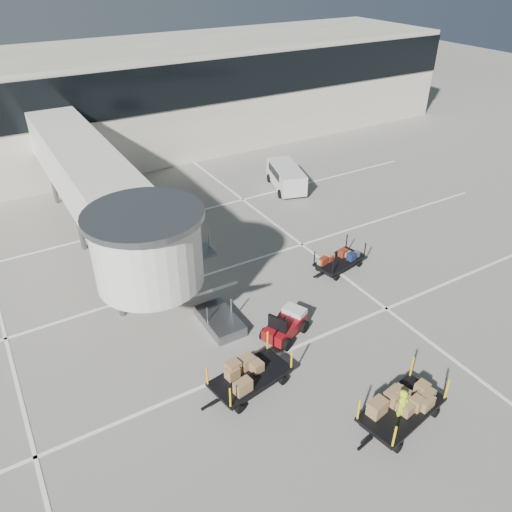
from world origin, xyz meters
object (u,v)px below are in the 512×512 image
object	(u,v)px
baggage_tug	(285,326)
minivan	(286,175)
suitcase_cart	(339,261)
box_cart_far	(251,376)
ground_worker	(402,409)
box_cart_near	(402,411)

from	to	relation	value
baggage_tug	minivan	world-z (taller)	minivan
baggage_tug	suitcase_cart	distance (m)	6.22
box_cart_far	ground_worker	bearing A→B (deg)	-59.40
baggage_tug	suitcase_cart	bearing A→B (deg)	4.70
suitcase_cart	minivan	world-z (taller)	minivan
suitcase_cart	ground_worker	bearing A→B (deg)	-128.46
baggage_tug	box_cart_far	size ratio (longest dim) A/B	0.61
baggage_tug	box_cart_near	distance (m)	6.25
suitcase_cart	box_cart_far	distance (m)	9.63
box_cart_far	suitcase_cart	bearing A→B (deg)	21.00
suitcase_cart	box_cart_near	world-z (taller)	box_cart_near
ground_worker	baggage_tug	bearing A→B (deg)	83.16
box_cart_far	ground_worker	xyz separation A→B (m)	(3.66, -4.33, 0.29)
suitcase_cart	box_cart_far	xyz separation A→B (m)	(-8.30, -4.90, 0.09)
minivan	suitcase_cart	bearing A→B (deg)	-91.60
ground_worker	box_cart_far	bearing A→B (deg)	115.92
baggage_tug	minivan	distance (m)	15.92
baggage_tug	ground_worker	xyz separation A→B (m)	(0.81, -6.22, 0.33)
suitcase_cart	box_cart_near	size ratio (longest dim) A/B	0.84
suitcase_cart	ground_worker	world-z (taller)	ground_worker
suitcase_cart	box_cart_far	size ratio (longest dim) A/B	0.88
box_cart_near	ground_worker	bearing A→B (deg)	-170.57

